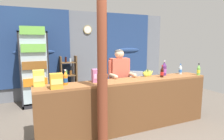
{
  "coord_description": "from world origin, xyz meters",
  "views": [
    {
      "loc": [
        -1.63,
        -2.63,
        1.68
      ],
      "look_at": [
        -0.03,
        0.98,
        1.08
      ],
      "focal_mm": 30.39,
      "sensor_mm": 36.0,
      "label": 1
    }
  ],
  "objects_px": {
    "bottle_shelf_rack": "(69,77)",
    "soda_bottle_water": "(180,70)",
    "soda_bottle_lime_soda": "(199,70)",
    "soda_bottle_cola": "(162,72)",
    "timber_post": "(102,77)",
    "shopkeeper": "(119,77)",
    "drink_fridge": "(34,64)",
    "soda_bottle_grape_soda": "(164,69)",
    "soda_bottle_orange_soda": "(65,78)",
    "banana_bunch": "(148,73)",
    "plastic_lawn_chair": "(135,83)",
    "stall_counter": "(131,101)",
    "snack_box_wafer": "(99,75)",
    "snack_box_instant_noodle": "(39,78)",
    "snack_box_choco_powder": "(56,81)"
  },
  "relations": [
    {
      "from": "bottle_shelf_rack",
      "to": "soda_bottle_water",
      "type": "height_order",
      "value": "bottle_shelf_rack"
    },
    {
      "from": "soda_bottle_lime_soda",
      "to": "soda_bottle_cola",
      "type": "bearing_deg",
      "value": 172.03
    },
    {
      "from": "timber_post",
      "to": "shopkeeper",
      "type": "xyz_separation_m",
      "value": [
        0.7,
        0.83,
        -0.19
      ]
    },
    {
      "from": "timber_post",
      "to": "bottle_shelf_rack",
      "type": "bearing_deg",
      "value": 89.14
    },
    {
      "from": "drink_fridge",
      "to": "shopkeeper",
      "type": "distance_m",
      "value": 2.37
    },
    {
      "from": "soda_bottle_grape_soda",
      "to": "soda_bottle_orange_soda",
      "type": "relative_size",
      "value": 1.25
    },
    {
      "from": "timber_post",
      "to": "soda_bottle_orange_soda",
      "type": "distance_m",
      "value": 0.66
    },
    {
      "from": "soda_bottle_cola",
      "to": "soda_bottle_grape_soda",
      "type": "bearing_deg",
      "value": 40.83
    },
    {
      "from": "timber_post",
      "to": "banana_bunch",
      "type": "height_order",
      "value": "timber_post"
    },
    {
      "from": "bottle_shelf_rack",
      "to": "banana_bunch",
      "type": "xyz_separation_m",
      "value": [
        1.15,
        -2.35,
        0.38
      ]
    },
    {
      "from": "drink_fridge",
      "to": "bottle_shelf_rack",
      "type": "xyz_separation_m",
      "value": [
        0.92,
        0.29,
        -0.45
      ]
    },
    {
      "from": "soda_bottle_cola",
      "to": "plastic_lawn_chair",
      "type": "bearing_deg",
      "value": 77.42
    },
    {
      "from": "timber_post",
      "to": "banana_bunch",
      "type": "relative_size",
      "value": 8.89
    },
    {
      "from": "bottle_shelf_rack",
      "to": "plastic_lawn_chair",
      "type": "height_order",
      "value": "bottle_shelf_rack"
    },
    {
      "from": "stall_counter",
      "to": "drink_fridge",
      "type": "height_order",
      "value": "drink_fridge"
    },
    {
      "from": "soda_bottle_orange_soda",
      "to": "snack_box_wafer",
      "type": "distance_m",
      "value": 0.58
    },
    {
      "from": "soda_bottle_water",
      "to": "snack_box_instant_noodle",
      "type": "xyz_separation_m",
      "value": [
        -2.9,
        0.06,
        0.03
      ]
    },
    {
      "from": "shopkeeper",
      "to": "snack_box_choco_powder",
      "type": "distance_m",
      "value": 1.47
    },
    {
      "from": "bottle_shelf_rack",
      "to": "soda_bottle_grape_soda",
      "type": "bearing_deg",
      "value": -57.16
    },
    {
      "from": "bottle_shelf_rack",
      "to": "soda_bottle_lime_soda",
      "type": "xyz_separation_m",
      "value": [
        2.23,
        -2.65,
        0.42
      ]
    },
    {
      "from": "timber_post",
      "to": "soda_bottle_grape_soda",
      "type": "xyz_separation_m",
      "value": [
        1.58,
        0.5,
        -0.04
      ]
    },
    {
      "from": "drink_fridge",
      "to": "plastic_lawn_chair",
      "type": "bearing_deg",
      "value": -13.27
    },
    {
      "from": "soda_bottle_orange_soda",
      "to": "soda_bottle_cola",
      "type": "bearing_deg",
      "value": -3.0
    },
    {
      "from": "timber_post",
      "to": "shopkeeper",
      "type": "relative_size",
      "value": 1.57
    },
    {
      "from": "bottle_shelf_rack",
      "to": "plastic_lawn_chair",
      "type": "distance_m",
      "value": 1.96
    },
    {
      "from": "stall_counter",
      "to": "snack_box_wafer",
      "type": "distance_m",
      "value": 0.78
    },
    {
      "from": "shopkeeper",
      "to": "bottle_shelf_rack",
      "type": "bearing_deg",
      "value": 107.72
    },
    {
      "from": "stall_counter",
      "to": "soda_bottle_cola",
      "type": "relative_size",
      "value": 13.78
    },
    {
      "from": "soda_bottle_orange_soda",
      "to": "snack_box_wafer",
      "type": "height_order",
      "value": "soda_bottle_orange_soda"
    },
    {
      "from": "soda_bottle_grape_soda",
      "to": "snack_box_choco_powder",
      "type": "relative_size",
      "value": 1.38
    },
    {
      "from": "stall_counter",
      "to": "soda_bottle_grape_soda",
      "type": "xyz_separation_m",
      "value": [
        0.9,
        0.21,
        0.52
      ]
    },
    {
      "from": "timber_post",
      "to": "soda_bottle_grape_soda",
      "type": "height_order",
      "value": "timber_post"
    },
    {
      "from": "soda_bottle_lime_soda",
      "to": "banana_bunch",
      "type": "bearing_deg",
      "value": 164.34
    },
    {
      "from": "soda_bottle_water",
      "to": "soda_bottle_lime_soda",
      "type": "bearing_deg",
      "value": -44.42
    },
    {
      "from": "snack_box_choco_powder",
      "to": "bottle_shelf_rack",
      "type": "bearing_deg",
      "value": 75.28
    },
    {
      "from": "drink_fridge",
      "to": "bottle_shelf_rack",
      "type": "distance_m",
      "value": 1.07
    },
    {
      "from": "soda_bottle_grape_soda",
      "to": "soda_bottle_lime_soda",
      "type": "xyz_separation_m",
      "value": [
        0.69,
        -0.27,
        -0.03
      ]
    },
    {
      "from": "timber_post",
      "to": "stall_counter",
      "type": "bearing_deg",
      "value": 23.08
    },
    {
      "from": "soda_bottle_grape_soda",
      "to": "shopkeeper",
      "type": "bearing_deg",
      "value": 159.47
    },
    {
      "from": "soda_bottle_grape_soda",
      "to": "snack_box_wafer",
      "type": "relative_size",
      "value": 1.36
    },
    {
      "from": "soda_bottle_water",
      "to": "banana_bunch",
      "type": "height_order",
      "value": "soda_bottle_water"
    },
    {
      "from": "timber_post",
      "to": "plastic_lawn_chair",
      "type": "relative_size",
      "value": 2.78
    },
    {
      "from": "plastic_lawn_chair",
      "to": "snack_box_instant_noodle",
      "type": "xyz_separation_m",
      "value": [
        -2.65,
        -1.42,
        0.61
      ]
    },
    {
      "from": "soda_bottle_cola",
      "to": "soda_bottle_water",
      "type": "distance_m",
      "value": 0.62
    },
    {
      "from": "timber_post",
      "to": "soda_bottle_water",
      "type": "xyz_separation_m",
      "value": [
        2.02,
        0.49,
        -0.08
      ]
    },
    {
      "from": "soda_bottle_orange_soda",
      "to": "banana_bunch",
      "type": "distance_m",
      "value": 1.67
    },
    {
      "from": "shopkeeper",
      "to": "soda_bottle_orange_soda",
      "type": "xyz_separation_m",
      "value": [
        -1.17,
        -0.38,
        0.12
      ]
    },
    {
      "from": "snack_box_choco_powder",
      "to": "soda_bottle_orange_soda",
      "type": "bearing_deg",
      "value": 47.98
    },
    {
      "from": "timber_post",
      "to": "soda_bottle_cola",
      "type": "relative_size",
      "value": 9.81
    },
    {
      "from": "soda_bottle_orange_soda",
      "to": "plastic_lawn_chair",
      "type": "bearing_deg",
      "value": 34.01
    }
  ]
}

